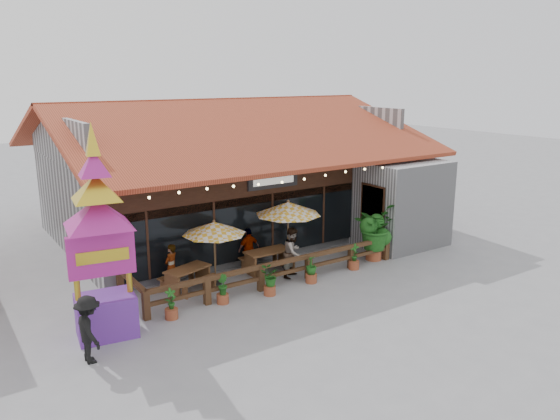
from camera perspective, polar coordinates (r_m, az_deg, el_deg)
ground at (r=20.31m, az=3.27°, el=-6.48°), size 100.00×100.00×0.00m
restaurant_building at (r=25.23m, az=-5.28°, el=2.72°), size 15.50×14.73×6.09m
patio_railing at (r=18.69m, az=-1.76°, el=-6.30°), size 10.00×2.60×0.92m
umbrella_left at (r=18.61m, az=-6.91°, el=-1.91°), size 2.76×2.76×2.33m
umbrella_right at (r=20.11m, az=0.85°, el=0.15°), size 2.58×2.58×2.62m
picnic_table_left at (r=18.81m, az=-9.61°, el=-6.70°), size 1.91×1.77×0.76m
picnic_table_right at (r=20.17m, az=-1.28°, el=-4.95°), size 1.71×1.48×0.82m
thai_sign_tower at (r=15.24m, az=-18.45°, el=-0.87°), size 2.66×2.66×6.37m
tropical_plant at (r=21.53m, az=9.87°, el=-1.82°), size 2.12×2.02×2.29m
diner_a at (r=18.88m, az=-11.29°, el=-5.82°), size 0.68×0.62×1.57m
diner_b at (r=19.56m, az=1.36°, el=-4.45°), size 1.12×1.05×1.82m
diner_c at (r=20.40m, az=-3.28°, el=-4.05°), size 0.96×0.47×1.58m
pedestrian at (r=14.76m, az=-19.35°, el=-11.70°), size 0.70×1.17×1.76m
planter_a at (r=16.76m, az=-11.31°, el=-9.81°), size 0.39×0.39×0.96m
planter_b at (r=17.57m, az=-6.03°, el=-8.37°), size 0.39×0.39×0.95m
planter_c at (r=18.06m, az=-1.09°, el=-7.26°), size 0.76×0.73×0.98m
planter_d at (r=19.16m, az=3.29°, el=-6.25°), size 0.46×0.46×0.98m
planter_e at (r=20.64m, az=7.74°, el=-5.04°), size 0.40×0.42×0.99m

